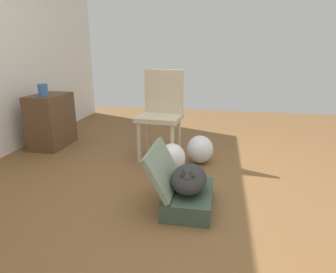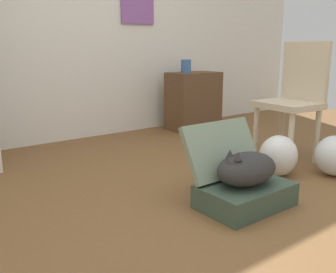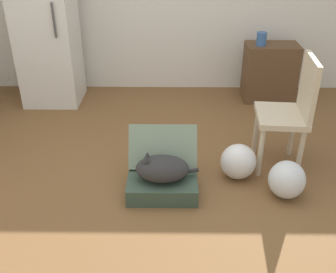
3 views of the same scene
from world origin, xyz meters
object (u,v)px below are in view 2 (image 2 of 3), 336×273
(side_table, at_px, (193,101))
(vase_tall, at_px, (186,66))
(plastic_bag_clear, at_px, (335,156))
(suitcase_base, at_px, (245,195))
(chair, at_px, (294,97))
(plastic_bag_white, at_px, (278,156))
(cat, at_px, (246,168))

(side_table, xyz_separation_m, vase_tall, (-0.15, -0.04, 0.40))
(vase_tall, bearing_deg, plastic_bag_clear, -92.95)
(suitcase_base, xyz_separation_m, chair, (1.05, 0.43, 0.47))
(plastic_bag_white, bearing_deg, chair, 24.41)
(vase_tall, height_order, chair, chair)
(plastic_bag_white, xyz_separation_m, vase_tall, (0.44, 1.61, 0.58))
(cat, distance_m, chair, 1.18)
(suitcase_base, distance_m, plastic_bag_white, 0.67)
(plastic_bag_white, xyz_separation_m, side_table, (0.58, 1.64, 0.18))
(suitcase_base, xyz_separation_m, vase_tall, (1.06, 1.85, 0.66))
(vase_tall, xyz_separation_m, chair, (-0.01, -1.41, -0.19))
(suitcase_base, height_order, plastic_bag_clear, plastic_bag_clear)
(plastic_bag_clear, xyz_separation_m, chair, (0.09, 0.44, 0.39))
(side_table, bearing_deg, cat, -122.85)
(cat, distance_m, vase_tall, 2.19)
(side_table, distance_m, chair, 1.47)
(plastic_bag_clear, relative_size, chair, 0.31)
(suitcase_base, xyz_separation_m, plastic_bag_clear, (0.96, -0.01, 0.08))
(plastic_bag_white, bearing_deg, plastic_bag_clear, -36.40)
(cat, distance_m, side_table, 2.24)
(vase_tall, bearing_deg, side_table, 13.31)
(side_table, xyz_separation_m, chair, (-0.16, -1.45, 0.21))
(suitcase_base, bearing_deg, cat, 176.34)
(cat, relative_size, plastic_bag_white, 1.62)
(cat, bearing_deg, plastic_bag_clear, -0.79)
(cat, distance_m, plastic_bag_white, 0.68)
(plastic_bag_white, height_order, side_table, side_table)
(chair, bearing_deg, vase_tall, -175.85)
(plastic_bag_white, relative_size, side_table, 0.46)
(plastic_bag_white, bearing_deg, vase_tall, 74.84)
(cat, xyz_separation_m, chair, (1.06, 0.43, 0.30))
(suitcase_base, relative_size, vase_tall, 3.76)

